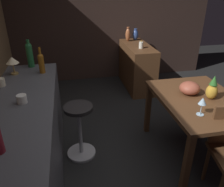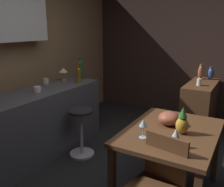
{
  "view_description": "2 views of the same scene",
  "coord_description": "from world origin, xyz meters",
  "px_view_note": "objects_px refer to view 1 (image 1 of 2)",
  "views": [
    {
      "loc": [
        -1.99,
        1.0,
        1.87
      ],
      "look_at": [
        0.27,
        0.55,
        0.72
      ],
      "focal_mm": 36.28,
      "sensor_mm": 36.0,
      "label": 1
    },
    {
      "loc": [
        -2.3,
        -0.97,
        1.72
      ],
      "look_at": [
        0.43,
        0.61,
        0.87
      ],
      "focal_mm": 39.41,
      "sensor_mm": 36.0,
      "label": 2
    }
  ],
  "objects_px": {
    "cup_cream": "(1,82)",
    "vase_copper": "(128,35)",
    "dining_table": "(199,106)",
    "pillar_candle_tall": "(141,45)",
    "counter_lamp": "(12,61)",
    "bar_stool": "(80,130)",
    "fruit_bowl": "(190,88)",
    "wine_bottle_green": "(30,54)",
    "cup_white": "(22,99)",
    "pineapple_centerpiece": "(212,89)",
    "wine_glass_left": "(203,102)",
    "sideboard_cabinet": "(137,66)",
    "wine_bottle_amber": "(41,62)",
    "vase_ceramic_blue": "(135,35)"
  },
  "relations": [
    {
      "from": "vase_ceramic_blue",
      "to": "dining_table",
      "type": "bearing_deg",
      "value": -179.48
    },
    {
      "from": "wine_bottle_green",
      "to": "vase_ceramic_blue",
      "type": "height_order",
      "value": "wine_bottle_green"
    },
    {
      "from": "pineapple_centerpiece",
      "to": "wine_bottle_green",
      "type": "height_order",
      "value": "wine_bottle_green"
    },
    {
      "from": "cup_cream",
      "to": "vase_copper",
      "type": "relative_size",
      "value": 0.45
    },
    {
      "from": "bar_stool",
      "to": "fruit_bowl",
      "type": "xyz_separation_m",
      "value": [
        -0.11,
        -1.23,
        0.46
      ]
    },
    {
      "from": "wine_bottle_green",
      "to": "wine_bottle_amber",
      "type": "height_order",
      "value": "wine_bottle_green"
    },
    {
      "from": "dining_table",
      "to": "counter_lamp",
      "type": "bearing_deg",
      "value": 70.36
    },
    {
      "from": "pineapple_centerpiece",
      "to": "vase_ceramic_blue",
      "type": "xyz_separation_m",
      "value": [
        2.4,
        0.12,
        0.07
      ]
    },
    {
      "from": "vase_copper",
      "to": "cup_white",
      "type": "bearing_deg",
      "value": 145.88
    },
    {
      "from": "cup_cream",
      "to": "pillar_candle_tall",
      "type": "xyz_separation_m",
      "value": [
        1.39,
        -1.96,
        -0.06
      ]
    },
    {
      "from": "cup_cream",
      "to": "cup_white",
      "type": "distance_m",
      "value": 0.5
    },
    {
      "from": "pineapple_centerpiece",
      "to": "counter_lamp",
      "type": "bearing_deg",
      "value": 70.72
    },
    {
      "from": "cup_cream",
      "to": "vase_copper",
      "type": "xyz_separation_m",
      "value": [
        1.94,
        -1.87,
        0.01
      ]
    },
    {
      "from": "dining_table",
      "to": "pillar_candle_tall",
      "type": "bearing_deg",
      "value": 3.15
    },
    {
      "from": "pineapple_centerpiece",
      "to": "vase_ceramic_blue",
      "type": "distance_m",
      "value": 2.41
    },
    {
      "from": "dining_table",
      "to": "bar_stool",
      "type": "xyz_separation_m",
      "value": [
        0.23,
        1.3,
        -0.29
      ]
    },
    {
      "from": "pineapple_centerpiece",
      "to": "counter_lamp",
      "type": "distance_m",
      "value": 2.22
    },
    {
      "from": "wine_bottle_green",
      "to": "counter_lamp",
      "type": "bearing_deg",
      "value": 144.51
    },
    {
      "from": "bar_stool",
      "to": "wine_bottle_amber",
      "type": "height_order",
      "value": "wine_bottle_amber"
    },
    {
      "from": "sideboard_cabinet",
      "to": "counter_lamp",
      "type": "relative_size",
      "value": 5.37
    },
    {
      "from": "pillar_candle_tall",
      "to": "cup_white",
      "type": "bearing_deg",
      "value": 137.0
    },
    {
      "from": "wine_glass_left",
      "to": "cup_cream",
      "type": "height_order",
      "value": "cup_cream"
    },
    {
      "from": "sideboard_cabinet",
      "to": "bar_stool",
      "type": "distance_m",
      "value": 2.13
    },
    {
      "from": "wine_bottle_amber",
      "to": "vase_copper",
      "type": "bearing_deg",
      "value": -42.1
    },
    {
      "from": "dining_table",
      "to": "wine_glass_left",
      "type": "xyz_separation_m",
      "value": [
        -0.3,
        0.18,
        0.23
      ]
    },
    {
      "from": "cup_white",
      "to": "vase_copper",
      "type": "height_order",
      "value": "vase_copper"
    },
    {
      "from": "pineapple_centerpiece",
      "to": "counter_lamp",
      "type": "height_order",
      "value": "counter_lamp"
    },
    {
      "from": "bar_stool",
      "to": "cup_white",
      "type": "relative_size",
      "value": 5.4
    },
    {
      "from": "wine_bottle_green",
      "to": "pillar_candle_tall",
      "type": "distance_m",
      "value": 1.92
    },
    {
      "from": "cup_white",
      "to": "wine_bottle_green",
      "type": "bearing_deg",
      "value": 1.66
    },
    {
      "from": "dining_table",
      "to": "cup_white",
      "type": "bearing_deg",
      "value": 91.05
    },
    {
      "from": "wine_bottle_amber",
      "to": "vase_copper",
      "type": "xyz_separation_m",
      "value": [
        1.64,
        -1.48,
        -0.08
      ]
    },
    {
      "from": "cup_cream",
      "to": "pillar_candle_tall",
      "type": "bearing_deg",
      "value": -54.62
    },
    {
      "from": "wine_glass_left",
      "to": "cup_white",
      "type": "relative_size",
      "value": 1.47
    },
    {
      "from": "pineapple_centerpiece",
      "to": "cup_white",
      "type": "xyz_separation_m",
      "value": [
        -0.01,
        1.89,
        0.09
      ]
    },
    {
      "from": "wine_bottle_green",
      "to": "cup_white",
      "type": "relative_size",
      "value": 2.83
    },
    {
      "from": "pillar_candle_tall",
      "to": "vase_copper",
      "type": "bearing_deg",
      "value": 9.2
    },
    {
      "from": "pineapple_centerpiece",
      "to": "fruit_bowl",
      "type": "relative_size",
      "value": 1.18
    },
    {
      "from": "fruit_bowl",
      "to": "vase_copper",
      "type": "distance_m",
      "value": 2.21
    },
    {
      "from": "fruit_bowl",
      "to": "wine_bottle_green",
      "type": "bearing_deg",
      "value": 65.22
    },
    {
      "from": "sideboard_cabinet",
      "to": "cup_cream",
      "type": "xyz_separation_m",
      "value": [
        -1.6,
        1.97,
        0.53
      ]
    },
    {
      "from": "fruit_bowl",
      "to": "counter_lamp",
      "type": "distance_m",
      "value": 2.01
    },
    {
      "from": "dining_table",
      "to": "wine_bottle_amber",
      "type": "relative_size",
      "value": 3.81
    },
    {
      "from": "wine_glass_left",
      "to": "cup_white",
      "type": "height_order",
      "value": "cup_white"
    },
    {
      "from": "pillar_candle_tall",
      "to": "wine_bottle_green",
      "type": "bearing_deg",
      "value": 116.19
    },
    {
      "from": "pillar_candle_tall",
      "to": "wine_bottle_amber",
      "type": "bearing_deg",
      "value": 124.7
    },
    {
      "from": "dining_table",
      "to": "cup_white",
      "type": "relative_size",
      "value": 9.48
    },
    {
      "from": "wine_bottle_green",
      "to": "dining_table",
      "type": "bearing_deg",
      "value": -117.23
    },
    {
      "from": "wine_glass_left",
      "to": "sideboard_cabinet",
      "type": "bearing_deg",
      "value": -2.38
    },
    {
      "from": "cup_cream",
      "to": "vase_copper",
      "type": "bearing_deg",
      "value": -43.9
    }
  ]
}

